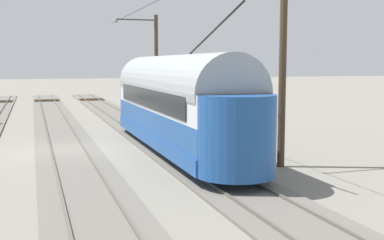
{
  "coord_description": "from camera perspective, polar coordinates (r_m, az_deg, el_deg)",
  "views": [
    {
      "loc": [
        1.41,
        22.45,
        3.94
      ],
      "look_at": [
        -4.83,
        3.19,
        1.61
      ],
      "focal_mm": 46.17,
      "sensor_mm": 36.0,
      "label": 1
    }
  ],
  "objects": [
    {
      "name": "ground_plane",
      "position": [
        22.84,
        -14.16,
        -3.58
      ],
      "size": [
        220.0,
        220.0,
        0.0
      ],
      "primitive_type": "plane",
      "color": "gray"
    },
    {
      "name": "catenary_pole_mid_near",
      "position": [
        18.87,
        10.19,
        6.51
      ],
      "size": [
        3.2,
        0.28,
        7.55
      ],
      "color": "#423323",
      "rests_on": "ground"
    },
    {
      "name": "track_adjacent_siding",
      "position": [
        23.14,
        -14.22,
        -3.31
      ],
      "size": [
        2.8,
        80.0,
        0.18
      ],
      "color": "#666059",
      "rests_on": "ground"
    },
    {
      "name": "track_streetcar_siding",
      "position": [
        23.86,
        -3.16,
        -2.82
      ],
      "size": [
        2.8,
        80.0,
        0.18
      ],
      "color": "#666059",
      "rests_on": "ground"
    },
    {
      "name": "switch_stand",
      "position": [
        35.24,
        -5.99,
        1.25
      ],
      "size": [
        0.5,
        0.3,
        1.24
      ],
      "color": "black",
      "rests_on": "ground"
    },
    {
      "name": "vintage_streetcar",
      "position": [
        21.74,
        -1.89,
        2.11
      ],
      "size": [
        2.65,
        16.03,
        5.61
      ],
      "color": "#1E4C93",
      "rests_on": "ground"
    },
    {
      "name": "catenary_pole_foreground",
      "position": [
        37.5,
        -4.28,
        6.56
      ],
      "size": [
        3.2,
        0.28,
        7.55
      ],
      "color": "#423323",
      "rests_on": "ground"
    }
  ]
}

